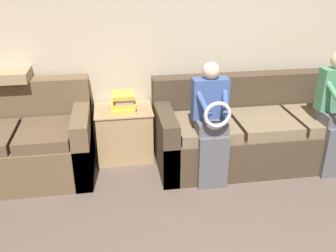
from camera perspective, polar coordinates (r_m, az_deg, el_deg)
The scene contains 8 objects.
wall_back at distance 4.08m, azimuth 1.47°, elevation 14.03°, with size 7.32×0.06×2.55m.
couch_main at distance 4.10m, azimuth 13.48°, elevation -0.77°, with size 2.17×0.88×0.86m.
couch_side at distance 3.97m, azimuth -21.39°, elevation -2.58°, with size 1.36×0.86×0.90m.
child_left_seated at distance 3.46m, azimuth 6.63°, elevation 0.76°, with size 0.33×0.37×1.16m.
child_right_seated at distance 3.96m, azimuth 24.25°, elevation 2.30°, with size 0.31×0.38×1.22m.
side_shelf at distance 4.05m, azimuth -6.67°, elevation -0.94°, with size 0.60×0.47×0.56m.
book_stack at distance 3.91m, azimuth -6.83°, elevation 3.73°, with size 0.26×0.32×0.17m.
throw_pillow at distance 4.03m, azimuth -22.85°, elevation 7.19°, with size 0.36×0.36×0.10m.
Camera 1 is at (-0.73, -1.17, 2.02)m, focal length 40.00 mm.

